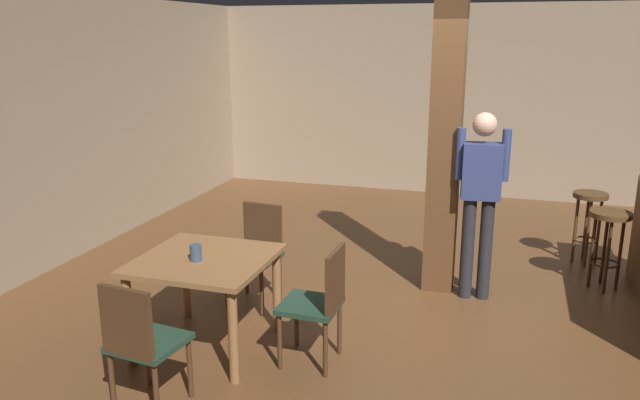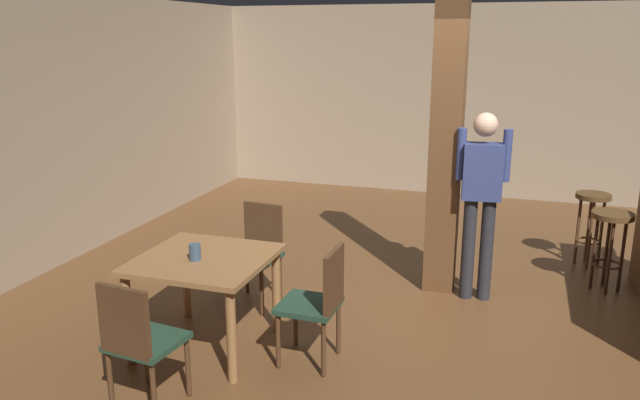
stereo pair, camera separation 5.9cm
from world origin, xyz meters
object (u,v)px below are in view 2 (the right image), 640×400
(standing_person, at_px, (481,193))
(bar_stool_mid, at_px, (592,212))
(dining_table, at_px, (205,271))
(bar_stool_near, at_px, (611,232))
(chair_north, at_px, (257,249))
(chair_east, at_px, (319,299))
(chair_south, at_px, (139,339))
(napkin_cup, at_px, (195,252))

(standing_person, height_order, bar_stool_mid, standing_person)
(dining_table, relative_size, bar_stool_mid, 1.25)
(bar_stool_near, xyz_separation_m, bar_stool_mid, (-0.11, 0.67, -0.00))
(chair_north, xyz_separation_m, chair_east, (0.87, -0.88, 0.00))
(chair_south, bearing_deg, standing_person, 52.64)
(bar_stool_near, bearing_deg, standing_person, -153.84)
(standing_person, bearing_deg, bar_stool_mid, 49.67)
(bar_stool_mid, bearing_deg, chair_south, -128.38)
(chair_south, height_order, bar_stool_mid, chair_south)
(napkin_cup, height_order, bar_stool_mid, napkin_cup)
(chair_south, distance_m, chair_north, 1.80)
(chair_south, relative_size, bar_stool_near, 1.16)
(standing_person, relative_size, bar_stool_near, 2.24)
(chair_south, xyz_separation_m, chair_east, (0.90, 0.92, 0.00))
(chair_south, height_order, standing_person, standing_person)
(chair_east, relative_size, napkin_cup, 7.17)
(dining_table, distance_m, napkin_cup, 0.20)
(chair_north, bearing_deg, napkin_cup, -93.93)
(napkin_cup, bearing_deg, bar_stool_near, 35.84)
(chair_north, xyz_separation_m, bar_stool_near, (3.05, 1.27, 0.08))
(chair_east, bearing_deg, napkin_cup, -173.72)
(bar_stool_near, bearing_deg, dining_table, -144.91)
(dining_table, distance_m, chair_south, 0.91)
(chair_south, xyz_separation_m, bar_stool_mid, (2.97, 3.74, 0.08))
(chair_north, height_order, bar_stool_near, chair_north)
(standing_person, distance_m, bar_stool_mid, 1.69)
(dining_table, height_order, bar_stool_near, bar_stool_near)
(dining_table, height_order, bar_stool_mid, bar_stool_mid)
(chair_south, relative_size, standing_person, 0.52)
(chair_south, relative_size, chair_east, 1.00)
(napkin_cup, bearing_deg, standing_person, 40.75)
(bar_stool_near, bearing_deg, chair_east, -135.42)
(chair_north, distance_m, chair_east, 1.24)
(napkin_cup, distance_m, bar_stool_near, 3.85)
(chair_north, relative_size, standing_person, 0.52)
(chair_north, height_order, napkin_cup, chair_north)
(napkin_cup, xyz_separation_m, bar_stool_mid, (3.00, 2.92, -0.22))
(dining_table, height_order, chair_south, chair_south)
(chair_south, bearing_deg, bar_stool_mid, 51.62)
(standing_person, xyz_separation_m, bar_stool_mid, (1.06, 1.25, -0.42))
(chair_north, distance_m, standing_person, 2.06)
(napkin_cup, relative_size, bar_stool_mid, 0.16)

